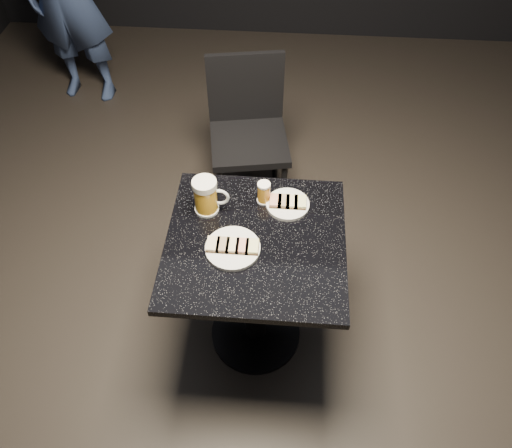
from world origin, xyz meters
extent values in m
plane|color=black|center=(0.00, 0.00, 0.00)|extent=(6.00, 6.00, 0.00)
cylinder|color=silver|center=(-0.08, -0.05, 0.76)|extent=(0.21, 0.21, 0.01)
cylinder|color=silver|center=(0.12, 0.19, 0.76)|extent=(0.18, 0.18, 0.01)
cylinder|color=black|center=(0.00, 0.00, 0.01)|extent=(0.44, 0.44, 0.03)
cylinder|color=black|center=(0.00, 0.00, 0.37)|extent=(0.10, 0.10, 0.69)
cube|color=black|center=(0.00, 0.00, 0.73)|extent=(0.70, 0.70, 0.03)
cylinder|color=white|center=(-0.21, 0.14, 0.76)|extent=(0.10, 0.10, 0.01)
cylinder|color=gold|center=(-0.21, 0.14, 0.82)|extent=(0.09, 0.09, 0.12)
cylinder|color=silver|center=(-0.21, 0.14, 0.89)|extent=(0.10, 0.10, 0.03)
torus|color=silver|center=(-0.16, 0.15, 0.82)|extent=(0.08, 0.01, 0.08)
cylinder|color=silver|center=(0.02, 0.21, 0.75)|extent=(0.06, 0.06, 0.01)
cylinder|color=orange|center=(0.02, 0.21, 0.80)|extent=(0.05, 0.05, 0.08)
cylinder|color=white|center=(0.02, 0.21, 0.84)|extent=(0.05, 0.05, 0.01)
cube|color=black|center=(-0.11, 0.94, 0.45)|extent=(0.49, 0.49, 0.04)
cylinder|color=black|center=(-0.26, 0.73, 0.21)|extent=(0.03, 0.03, 0.43)
cylinder|color=black|center=(0.10, 0.79, 0.21)|extent=(0.03, 0.03, 0.43)
cylinder|color=black|center=(-0.32, 1.08, 0.21)|extent=(0.03, 0.03, 0.43)
cylinder|color=black|center=(0.03, 1.14, 0.21)|extent=(0.03, 0.03, 0.43)
cube|color=black|center=(-0.14, 1.13, 0.67)|extent=(0.42, 0.10, 0.42)
cube|color=#4C3521|center=(-0.16, -0.05, 0.77)|extent=(0.05, 0.07, 0.01)
cube|color=beige|center=(-0.16, -0.05, 0.78)|extent=(0.05, 0.07, 0.01)
cube|color=#4C3521|center=(-0.12, -0.05, 0.77)|extent=(0.05, 0.07, 0.01)
cube|color=#8C7251|center=(-0.12, -0.05, 0.78)|extent=(0.05, 0.07, 0.01)
cube|color=#4C3521|center=(-0.08, -0.05, 0.77)|extent=(0.05, 0.07, 0.01)
cube|color=beige|center=(-0.08, -0.05, 0.78)|extent=(0.05, 0.07, 0.01)
cube|color=#4C3521|center=(-0.05, -0.05, 0.77)|extent=(0.05, 0.07, 0.01)
cube|color=tan|center=(-0.05, -0.05, 0.78)|extent=(0.05, 0.07, 0.01)
cube|color=#4C3521|center=(-0.01, -0.05, 0.77)|extent=(0.05, 0.07, 0.01)
cube|color=#D1D184|center=(-0.01, -0.05, 0.78)|extent=(0.05, 0.07, 0.01)
cube|color=#4C3521|center=(0.07, 0.19, 0.77)|extent=(0.05, 0.07, 0.01)
cube|color=tan|center=(0.07, 0.19, 0.78)|extent=(0.05, 0.07, 0.01)
cube|color=#4C3521|center=(0.10, 0.19, 0.77)|extent=(0.05, 0.07, 0.01)
cube|color=#8C7251|center=(0.10, 0.19, 0.78)|extent=(0.05, 0.07, 0.01)
cube|color=#4C3521|center=(0.13, 0.19, 0.77)|extent=(0.05, 0.07, 0.01)
cube|color=beige|center=(0.13, 0.19, 0.78)|extent=(0.05, 0.07, 0.01)
cube|color=#4C3521|center=(0.17, 0.19, 0.77)|extent=(0.05, 0.07, 0.01)
cube|color=#D1D184|center=(0.17, 0.19, 0.78)|extent=(0.05, 0.07, 0.01)
camera|label=1|loc=(0.10, -1.22, 2.26)|focal=35.00mm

